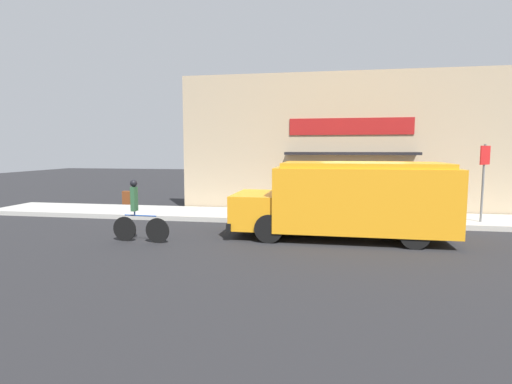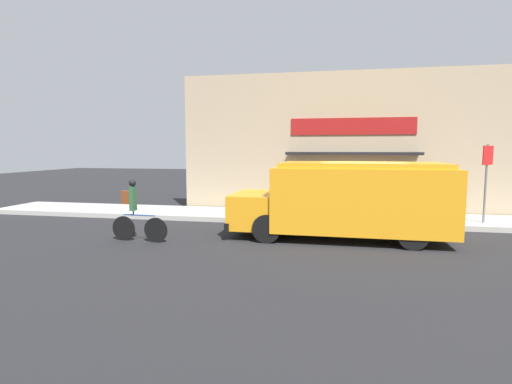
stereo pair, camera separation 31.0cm
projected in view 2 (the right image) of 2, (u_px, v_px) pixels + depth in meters
ground_plane at (361, 228)px, 12.79m from camera, size 70.00×70.00×0.00m
sidewalk at (359, 219)px, 13.97m from camera, size 28.00×2.44×0.17m
storefront at (359, 144)px, 15.01m from camera, size 13.78×1.08×5.42m
school_bus at (348, 199)px, 11.17m from camera, size 6.04×2.83×2.14m
cyclist at (135, 212)px, 10.84m from camera, size 1.65×0.21×1.70m
stop_sign_post at (487, 170)px, 12.54m from camera, size 0.45×0.45×2.50m
trash_bin at (429, 206)px, 13.56m from camera, size 0.46×0.46×0.83m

